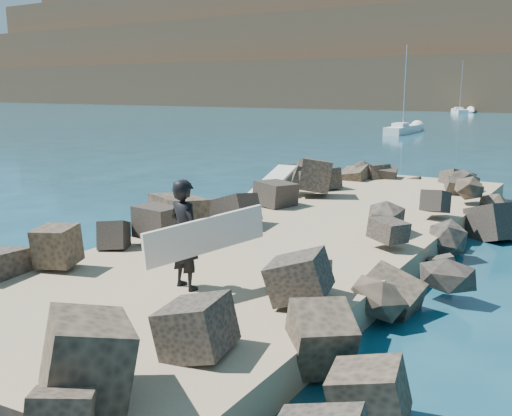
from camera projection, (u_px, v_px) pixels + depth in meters
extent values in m
plane|color=#0F384C|center=(279.00, 265.00, 13.01)|extent=(800.00, 800.00, 0.00)
cube|color=#8C7759|center=(229.00, 276.00, 11.29)|extent=(6.00, 26.00, 0.60)
cube|color=black|center=(138.00, 240.00, 13.16)|extent=(2.60, 22.00, 1.00)
cube|color=black|center=(379.00, 285.00, 10.15)|extent=(2.60, 22.00, 1.00)
cube|color=beige|center=(273.00, 184.00, 17.63)|extent=(1.03, 2.67, 0.09)
imported|color=black|center=(185.00, 235.00, 9.55)|extent=(0.77, 0.60, 1.88)
cube|color=silver|center=(206.00, 235.00, 9.31)|extent=(0.85, 2.22, 0.73)
cube|color=silver|center=(403.00, 130.00, 50.93)|extent=(1.43, 6.41, 0.80)
cylinder|color=gray|center=(405.00, 86.00, 50.13)|extent=(0.12, 0.12, 7.05)
cube|color=silver|center=(400.00, 125.00, 50.19)|extent=(1.03, 1.80, 0.44)
cube|color=silver|center=(459.00, 112.00, 92.03)|extent=(4.09, 7.03, 0.80)
cylinder|color=gray|center=(461.00, 85.00, 91.17)|extent=(0.12, 0.12, 7.67)
cube|color=silver|center=(459.00, 109.00, 91.29)|extent=(1.78, 2.23, 0.44)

